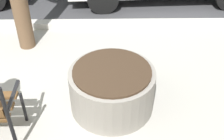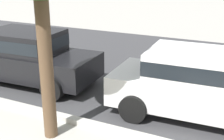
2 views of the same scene
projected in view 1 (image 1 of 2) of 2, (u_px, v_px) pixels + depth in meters
name	position (u px, v px, depth m)	size (l,w,h in m)	color
curb_stone	(10.00, 25.00, 5.60)	(60.00, 0.20, 0.12)	#B2AFA8
concrete_planter	(112.00, 89.00, 3.77)	(1.09, 1.09, 0.60)	gray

